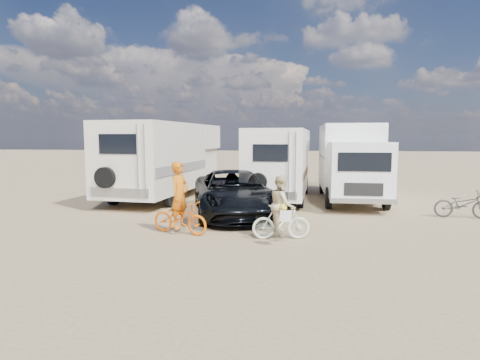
# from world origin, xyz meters

# --- Properties ---
(ground) EXTENTS (140.00, 140.00, 0.00)m
(ground) POSITION_xyz_m (0.00, 0.00, 0.00)
(ground) COLOR #977E5A
(ground) RESTS_ON ground
(rv_main) EXTENTS (2.83, 6.85, 3.05)m
(rv_main) POSITION_xyz_m (0.42, 7.04, 1.53)
(rv_main) COLOR white
(rv_main) RESTS_ON ground
(rv_left) EXTENTS (3.55, 8.47, 3.34)m
(rv_left) POSITION_xyz_m (-4.75, 7.10, 1.67)
(rv_left) COLOR white
(rv_left) RESTS_ON ground
(box_truck) EXTENTS (2.52, 6.98, 3.28)m
(box_truck) POSITION_xyz_m (3.44, 6.96, 1.64)
(box_truck) COLOR white
(box_truck) RESTS_ON ground
(dark_suv) EXTENTS (3.95, 6.10, 1.56)m
(dark_suv) POSITION_xyz_m (-1.11, 3.25, 0.78)
(dark_suv) COLOR black
(dark_suv) RESTS_ON ground
(bike_man) EXTENTS (1.85, 1.14, 0.92)m
(bike_man) POSITION_xyz_m (-2.25, 0.36, 0.46)
(bike_man) COLOR #EE5D02
(bike_man) RESTS_ON ground
(bike_woman) EXTENTS (1.60, 0.66, 0.93)m
(bike_woman) POSITION_xyz_m (0.62, 0.06, 0.47)
(bike_woman) COLOR beige
(bike_woman) RESTS_ON ground
(rider_man) EXTENTS (0.64, 0.79, 1.87)m
(rider_man) POSITION_xyz_m (-2.25, 0.36, 0.93)
(rider_man) COLOR #C15A0B
(rider_man) RESTS_ON ground
(rider_woman) EXTENTS (0.69, 0.83, 1.54)m
(rider_woman) POSITION_xyz_m (0.62, 0.06, 0.77)
(rider_woman) COLOR #D6C18A
(rider_woman) RESTS_ON ground
(bike_parked) EXTENTS (1.85, 0.80, 0.95)m
(bike_parked) POSITION_xyz_m (6.66, 3.64, 0.47)
(bike_parked) COLOR #272A28
(bike_parked) RESTS_ON ground
(cooler) EXTENTS (0.64, 0.50, 0.48)m
(cooler) POSITION_xyz_m (-1.41, 4.51, 0.24)
(cooler) COLOR #276B86
(cooler) RESTS_ON ground
(crate) EXTENTS (0.58, 0.58, 0.36)m
(crate) POSITION_xyz_m (-0.59, 2.11, 0.18)
(crate) COLOR olive
(crate) RESTS_ON ground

